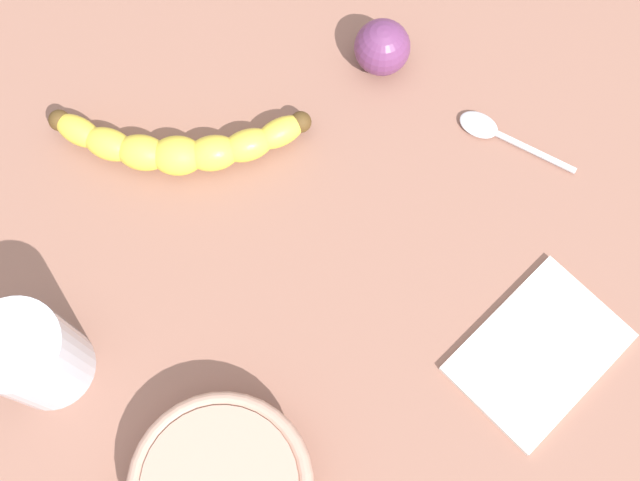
{
  "coord_description": "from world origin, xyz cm",
  "views": [
    {
      "loc": [
        16.43,
        12.49,
        67.28
      ],
      "look_at": [
        -3.0,
        2.98,
        5.0
      ],
      "focal_mm": 44.67,
      "sensor_mm": 36.0,
      "label": 1
    }
  ],
  "objects": [
    {
      "name": "wooden_tabletop",
      "position": [
        0.0,
        0.0,
        1.5
      ],
      "size": [
        120.0,
        120.0,
        3.0
      ],
      "primitive_type": "cube",
      "color": "#8C5E4E",
      "rests_on": "ground"
    },
    {
      "name": "banana",
      "position": [
        -5.49,
        -11.97,
        4.74
      ],
      "size": [
        11.85,
        21.23,
        3.47
      ],
      "rotation": [
        0.0,
        0.0,
        2.02
      ],
      "color": "yellow",
      "rests_on": "wooden_tabletop"
    },
    {
      "name": "smoothie_glass",
      "position": [
        15.67,
        -12.04,
        7.41
      ],
      "size": [
        7.02,
        7.02,
        9.13
      ],
      "color": "silver",
      "rests_on": "wooden_tabletop"
    },
    {
      "name": "plum_fruit",
      "position": [
        -21.79,
        0.43,
        5.55
      ],
      "size": [
        5.1,
        5.1,
        5.1
      ],
      "primitive_type": "sphere",
      "color": "#6B3360",
      "rests_on": "wooden_tabletop"
    },
    {
      "name": "teaspoon",
      "position": [
        -19.58,
        11.36,
        3.4
      ],
      "size": [
        2.58,
        11.26,
        0.8
      ],
      "rotation": [
        0.0,
        0.0,
        4.66
      ],
      "color": "silver",
      "rests_on": "wooden_tabletop"
    },
    {
      "name": "folded_napkin",
      "position": [
        -2.73,
        22.93,
        3.3
      ],
      "size": [
        16.04,
        13.55,
        0.6
      ],
      "primitive_type": "cube",
      "rotation": [
        0.0,
        0.0,
        -0.35
      ],
      "color": "white",
      "rests_on": "wooden_tabletop"
    }
  ]
}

